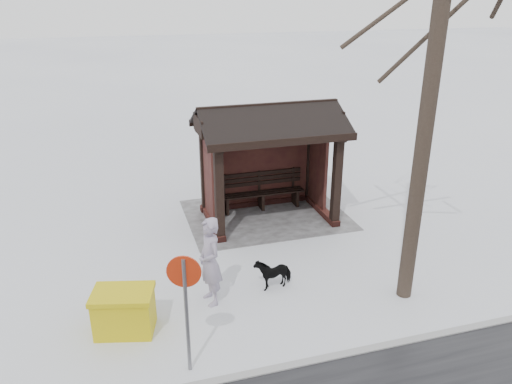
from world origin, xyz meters
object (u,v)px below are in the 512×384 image
Objects in this scene: dog at (273,272)px; road_sign at (185,288)px; grit_bin at (124,311)px; pedestrian at (210,262)px; bus_shelter at (267,138)px.

road_sign is at bearing -57.18° from dog.
grit_bin is at bearing -88.25° from dog.
grit_bin is 1.92m from road_sign.
pedestrian is 1.46m from dog.
bus_shelter is 5.81m from grit_bin.
bus_shelter reaches higher than grit_bin.
dog is at bearing 74.68° from bus_shelter.
bus_shelter reaches higher than pedestrian.
grit_bin is at bearing -85.08° from pedestrian.
pedestrian is (2.23, 3.50, -1.28)m from bus_shelter.
dog is 0.37× the size of road_sign.
dog is at bearing -153.54° from grit_bin.
pedestrian reaches higher than dog.
road_sign is (-0.93, 1.28, 1.10)m from grit_bin.
road_sign reaches higher than dog.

